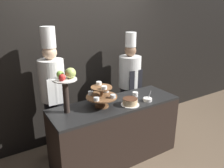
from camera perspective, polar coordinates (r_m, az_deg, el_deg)
The scene contains 9 objects.
wall_back at distance 3.62m, azimuth -6.70°, elevation 7.44°, with size 10.00×0.06×2.80m.
buffet_counter at distance 3.23m, azimuth 0.96°, elevation -12.22°, with size 1.84×0.62×0.89m.
tiered_stand at distance 2.86m, azimuth -2.74°, elevation -2.79°, with size 0.41×0.41×0.32m.
fruit_pedestal at distance 2.68m, azimuth -11.85°, elevation 0.43°, with size 0.29×0.29×0.57m.
cake_round at distance 2.96m, azimuth 4.74°, elevation -4.66°, with size 0.25×0.25×0.09m.
cup_white at distance 3.26m, azimuth 6.06°, elevation -2.69°, with size 0.08×0.08×0.07m.
serving_bowl_near at distance 3.12m, azimuth 9.28°, elevation -4.01°, with size 0.12×0.12×0.15m.
chef_left at distance 3.14m, azimuth -15.13°, elevation -1.46°, with size 0.34×0.34×1.91m.
chef_center_left at distance 3.73m, azimuth 4.63°, elevation 0.97°, with size 0.37×0.37×1.77m.
Camera 1 is at (-1.50, -2.01, 2.11)m, focal length 35.00 mm.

